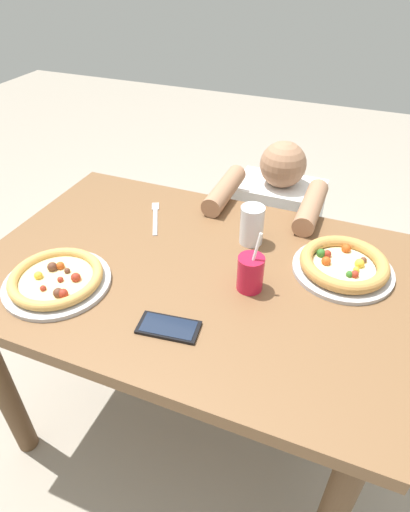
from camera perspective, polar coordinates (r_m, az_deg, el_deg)
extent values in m
plane|color=#9E9384|center=(1.80, -1.56, -20.39)|extent=(8.00, 8.00, 0.00)
cube|color=brown|center=(1.25, -2.11, -2.19)|extent=(1.21, 0.83, 0.04)
cylinder|color=brown|center=(1.58, -25.42, -15.22)|extent=(0.07, 0.07, 0.71)
cylinder|color=brown|center=(1.92, -12.29, -1.17)|extent=(0.07, 0.07, 0.71)
cylinder|color=brown|center=(1.69, 19.84, -9.40)|extent=(0.07, 0.07, 0.71)
cylinder|color=#B7B7BC|center=(1.24, -19.03, -3.38)|extent=(0.29, 0.29, 0.01)
cylinder|color=#EFD68C|center=(1.23, -19.13, -2.99)|extent=(0.20, 0.20, 0.01)
torus|color=tan|center=(1.23, -19.21, -2.68)|extent=(0.25, 0.25, 0.03)
sphere|color=maroon|center=(1.16, -18.34, -4.75)|extent=(0.03, 0.03, 0.03)
sphere|color=maroon|center=(1.20, -20.74, -4.04)|extent=(0.02, 0.02, 0.02)
sphere|color=brown|center=(1.17, -18.94, -4.66)|extent=(0.03, 0.03, 0.03)
sphere|color=maroon|center=(1.20, -16.80, -2.74)|extent=(0.03, 0.03, 0.03)
sphere|color=brown|center=(1.26, -19.63, -1.37)|extent=(0.03, 0.03, 0.03)
sphere|color=#BF4C19|center=(1.26, -18.69, -1.25)|extent=(0.02, 0.02, 0.02)
sphere|color=gold|center=(1.24, -21.27, -2.44)|extent=(0.02, 0.02, 0.02)
sphere|color=maroon|center=(1.21, -18.68, -2.99)|extent=(0.02, 0.02, 0.02)
sphere|color=brown|center=(1.24, -17.85, -1.89)|extent=(0.02, 0.02, 0.02)
cylinder|color=#B7B7BC|center=(1.27, 17.82, -1.76)|extent=(0.28, 0.28, 0.01)
cylinder|color=beige|center=(1.27, 17.91, -1.37)|extent=(0.17, 0.17, 0.01)
torus|color=#C68C47|center=(1.26, 18.02, -0.91)|extent=(0.25, 0.25, 0.04)
sphere|color=#2D6623|center=(1.23, 18.65, -2.31)|extent=(0.02, 0.02, 0.02)
sphere|color=gold|center=(1.25, 19.48, -1.72)|extent=(0.02, 0.02, 0.02)
sphere|color=maroon|center=(1.28, 15.93, 0.26)|extent=(0.02, 0.02, 0.02)
sphere|color=#BF4C19|center=(1.32, 18.25, 0.94)|extent=(0.03, 0.03, 0.03)
sphere|color=#BF4C19|center=(1.25, 15.81, -0.66)|extent=(0.03, 0.03, 0.03)
sphere|color=maroon|center=(1.23, 19.28, -2.31)|extent=(0.02, 0.02, 0.02)
sphere|color=#2D6623|center=(1.28, 15.17, 0.36)|extent=(0.03, 0.03, 0.03)
sphere|color=brown|center=(1.29, 20.32, -0.52)|extent=(0.02, 0.02, 0.02)
sphere|color=gold|center=(1.27, 19.86, -0.94)|extent=(0.03, 0.03, 0.03)
cylinder|color=red|center=(1.14, 6.05, -2.28)|extent=(0.07, 0.07, 0.10)
cylinder|color=white|center=(1.09, 6.87, 0.94)|extent=(0.02, 0.02, 0.09)
cylinder|color=silver|center=(1.31, 6.25, 4.12)|extent=(0.07, 0.07, 0.12)
cube|color=white|center=(1.29, 5.99, 5.28)|extent=(0.03, 0.03, 0.03)
cube|color=white|center=(1.30, 6.31, 5.92)|extent=(0.03, 0.03, 0.02)
cube|color=white|center=(1.28, 6.33, 5.27)|extent=(0.02, 0.02, 0.02)
cube|color=silver|center=(1.43, -6.64, 4.53)|extent=(0.08, 0.15, 0.00)
cube|color=silver|center=(1.52, -6.60, 6.57)|extent=(0.04, 0.05, 0.00)
cube|color=black|center=(1.06, -4.86, -9.43)|extent=(0.16, 0.09, 0.01)
cube|color=#192338|center=(1.06, -4.87, -9.27)|extent=(0.14, 0.08, 0.00)
cylinder|color=#333847|center=(2.01, 8.53, -3.27)|extent=(0.27, 0.27, 0.45)
cube|color=white|center=(1.80, 9.57, 5.52)|extent=(0.34, 0.22, 0.28)
sphere|color=#A37556|center=(1.70, 10.34, 11.89)|extent=(0.18, 0.18, 0.18)
cylinder|color=#A37556|center=(1.54, 2.62, 8.76)|extent=(0.07, 0.28, 0.07)
cylinder|color=#A37556|center=(1.49, 13.93, 6.40)|extent=(0.07, 0.28, 0.07)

